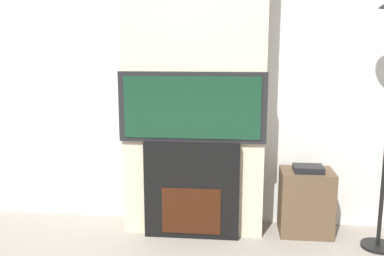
{
  "coord_description": "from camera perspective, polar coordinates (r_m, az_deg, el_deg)",
  "views": [
    {
      "loc": [
        0.33,
        -1.61,
        1.52
      ],
      "look_at": [
        0.0,
        1.67,
        0.9
      ],
      "focal_mm": 40.0,
      "sensor_mm": 36.0,
      "label": 1
    }
  ],
  "objects": [
    {
      "name": "wall_back",
      "position": [
        3.66,
        0.58,
        8.05
      ],
      "size": [
        6.0,
        0.06,
        2.7
      ],
      "color": "silver",
      "rests_on": "ground_plane"
    },
    {
      "name": "television",
      "position": [
        3.32,
        -0.01,
        2.79
      ],
      "size": [
        1.15,
        0.07,
        0.55
      ],
      "color": "black",
      "rests_on": "fireplace"
    },
    {
      "name": "media_stand",
      "position": [
        3.68,
        14.95,
        -9.41
      ],
      "size": [
        0.42,
        0.31,
        0.59
      ],
      "color": "brown",
      "rests_on": "ground_plane"
    },
    {
      "name": "fireplace",
      "position": [
        3.48,
        -0.0,
        -8.22
      ],
      "size": [
        0.76,
        0.15,
        0.79
      ],
      "color": "black",
      "rests_on": "ground_plane"
    },
    {
      "name": "chimney_breast",
      "position": [
        3.46,
        0.28,
        7.9
      ],
      "size": [
        1.14,
        0.33,
        2.7
      ],
      "color": "beige",
      "rests_on": "ground_plane"
    }
  ]
}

